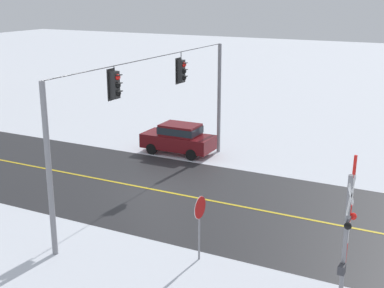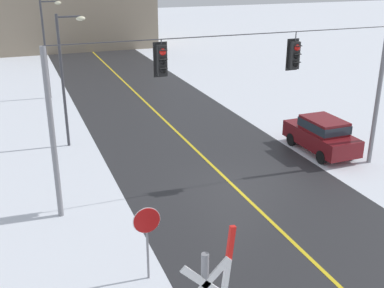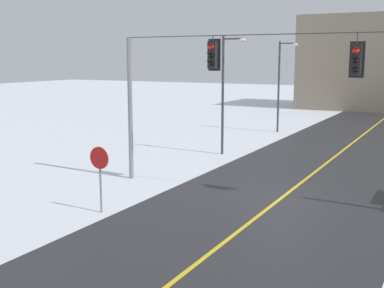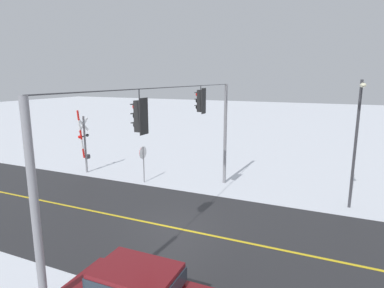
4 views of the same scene
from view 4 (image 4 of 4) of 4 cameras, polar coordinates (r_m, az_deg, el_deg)
ground_plane at (r=14.95m, az=-3.10°, el=-14.55°), size 160.00×160.00×0.00m
road_asphalt at (r=13.62m, az=21.30°, el=-18.13°), size 9.00×80.00×0.01m
lane_centre_line at (r=13.62m, az=21.30°, el=-18.11°), size 0.14×72.00×0.01m
signal_span at (r=13.74m, az=-3.14°, el=1.02°), size 14.20×0.47×6.22m
stop_sign at (r=20.73m, az=-8.59°, el=-2.13°), size 0.80×0.09×2.35m
railroad_crossing at (r=23.75m, az=-18.42°, el=0.48°), size 1.06×0.31×4.45m
streetlamp_near at (r=17.75m, az=27.01°, el=1.68°), size 1.39×0.28×6.50m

